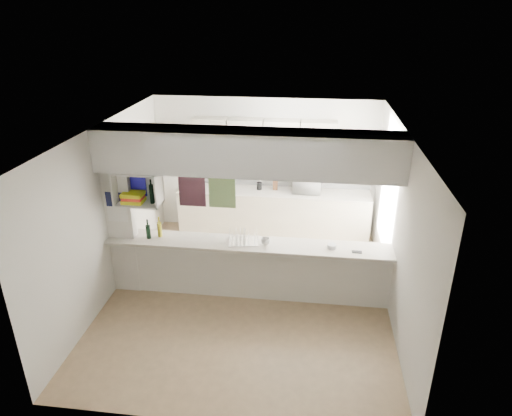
% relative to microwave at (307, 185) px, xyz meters
% --- Properties ---
extents(floor, '(4.80, 4.80, 0.00)m').
position_rel_microwave_xyz_m(floor, '(-0.81, -2.12, -1.06)').
color(floor, '#907454').
rests_on(floor, ground).
extents(ceiling, '(4.80, 4.80, 0.00)m').
position_rel_microwave_xyz_m(ceiling, '(-0.81, -2.12, 1.54)').
color(ceiling, white).
rests_on(ceiling, wall_back).
extents(wall_back, '(4.20, 0.00, 4.20)m').
position_rel_microwave_xyz_m(wall_back, '(-0.81, 0.28, 0.24)').
color(wall_back, silver).
rests_on(wall_back, floor).
extents(wall_left, '(0.00, 4.80, 4.80)m').
position_rel_microwave_xyz_m(wall_left, '(-2.91, -2.12, 0.24)').
color(wall_left, silver).
rests_on(wall_left, floor).
extents(wall_right, '(0.00, 4.80, 4.80)m').
position_rel_microwave_xyz_m(wall_right, '(1.29, -2.12, 0.24)').
color(wall_right, silver).
rests_on(wall_right, floor).
extents(servery_partition, '(4.20, 0.50, 2.60)m').
position_rel_microwave_xyz_m(servery_partition, '(-0.99, -2.12, 0.60)').
color(servery_partition, silver).
rests_on(servery_partition, floor).
extents(cubby_shelf, '(0.65, 0.35, 0.50)m').
position_rel_microwave_xyz_m(cubby_shelf, '(-2.38, -2.19, 0.65)').
color(cubby_shelf, white).
rests_on(cubby_shelf, bulkhead).
extents(kitchen_run, '(3.60, 0.63, 2.24)m').
position_rel_microwave_xyz_m(kitchen_run, '(-0.65, 0.01, -0.24)').
color(kitchen_run, beige).
rests_on(kitchen_run, floor).
extents(microwave, '(0.53, 0.37, 0.29)m').
position_rel_microwave_xyz_m(microwave, '(0.00, 0.00, 0.00)').
color(microwave, white).
rests_on(microwave, bench_top).
extents(bowl, '(0.24, 0.24, 0.06)m').
position_rel_microwave_xyz_m(bowl, '(0.01, 0.01, 0.17)').
color(bowl, '#110D95').
rests_on(bowl, microwave).
extents(dish_rack, '(0.48, 0.39, 0.23)m').
position_rel_microwave_xyz_m(dish_rack, '(-0.88, -2.10, -0.05)').
color(dish_rack, silver).
rests_on(dish_rack, breakfast_bar).
extents(cup, '(0.14, 0.14, 0.10)m').
position_rel_microwave_xyz_m(cup, '(-0.55, -2.17, -0.08)').
color(cup, white).
rests_on(cup, dish_rack).
extents(wine_bottles, '(0.22, 0.15, 0.32)m').
position_rel_microwave_xyz_m(wine_bottles, '(-2.22, -2.12, -0.03)').
color(wine_bottles, black).
rests_on(wine_bottles, breakfast_bar).
extents(plastic_tubs, '(0.48, 0.17, 0.06)m').
position_rel_microwave_xyz_m(plastic_tubs, '(0.44, -2.14, -0.11)').
color(plastic_tubs, silver).
rests_on(plastic_tubs, breakfast_bar).
extents(utensil_jar, '(0.10, 0.10, 0.14)m').
position_rel_microwave_xyz_m(utensil_jar, '(-0.90, 0.03, -0.08)').
color(utensil_jar, black).
rests_on(utensil_jar, bench_top).
extents(knife_block, '(0.10, 0.08, 0.18)m').
position_rel_microwave_xyz_m(knife_block, '(-0.60, 0.06, -0.05)').
color(knife_block, '#52311C').
rests_on(knife_block, bench_top).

